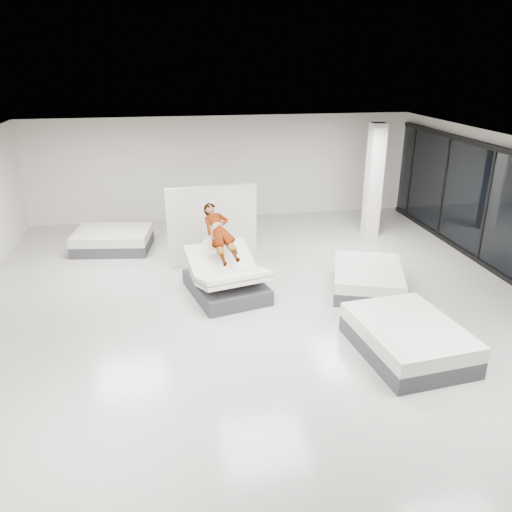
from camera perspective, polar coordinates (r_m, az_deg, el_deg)
name	(u,v)px	position (r m, az deg, el deg)	size (l,w,h in m)	color
room	(265,244)	(9.29, 1.02, 1.39)	(14.00, 14.04, 3.20)	#BBB9B0
hero_bed	(226,279)	(10.85, -3.46, -2.63)	(1.83, 2.18, 1.11)	#353439
person	(220,241)	(10.83, -4.13, 1.75)	(0.56, 0.37, 1.54)	slate
remote	(236,252)	(10.65, -2.35, 0.49)	(0.05, 0.14, 0.03)	black
divider_panel	(213,226)	(12.25, -4.97, 3.43)	(2.20, 0.10, 2.00)	silver
flat_bed_right_far	(368,279)	(11.33, 12.63, -2.56)	(2.02, 2.31, 0.53)	#353439
flat_bed_right_near	(408,338)	(9.17, 16.93, -8.99)	(1.80, 2.27, 0.58)	#353439
flat_bed_left_far	(113,240)	(13.96, -16.03, 1.79)	(2.13, 1.71, 0.54)	#353439
column	(374,181)	(14.59, 13.30, 8.36)	(0.40, 0.40, 3.20)	silver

